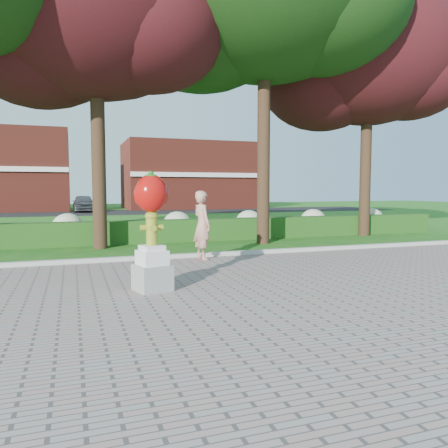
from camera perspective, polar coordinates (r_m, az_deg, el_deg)
name	(u,v)px	position (r m, az deg, el deg)	size (l,w,h in m)	color
ground	(218,281)	(9.15, -0.75, -7.46)	(100.00, 100.00, 0.00)	#175916
walkway	(322,345)	(5.63, 12.73, -15.13)	(40.00, 14.00, 0.04)	gray
curb	(183,256)	(11.97, -5.32, -4.24)	(40.00, 0.18, 0.15)	#ADADA5
lawn_hedge	(156,231)	(15.81, -8.82, -0.94)	(24.00, 0.70, 0.80)	#1A3F12
hydrangea_row	(166,224)	(16.89, -7.53, -0.06)	(20.10, 1.10, 0.99)	#BBC193
street	(109,212)	(36.64, -14.77, 1.47)	(50.00, 8.00, 0.02)	black
building_right	(186,176)	(43.86, -4.95, 6.26)	(12.00, 8.00, 6.40)	maroon
tree_mid_left	(92,15)	(15.55, -16.90, 24.68)	(8.25, 7.04, 10.69)	black
tree_far_right	(365,62)	(19.46, 17.93, 19.44)	(7.88, 6.72, 10.21)	black
hydrant_sculpture	(152,228)	(8.09, -9.42, -0.51)	(0.73, 0.73, 2.19)	gray
woman	(202,225)	(11.59, -2.88, -0.14)	(0.67, 0.44, 1.83)	tan
parked_car	(84,203)	(38.14, -17.88, 2.61)	(1.69, 4.20, 1.43)	#43474B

